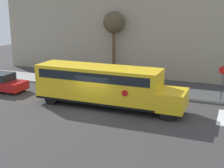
{
  "coord_description": "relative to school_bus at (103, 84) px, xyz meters",
  "views": [
    {
      "loc": [
        9.24,
        -19.03,
        7.45
      ],
      "look_at": [
        0.85,
        1.59,
        1.64
      ],
      "focal_mm": 50.0,
      "sensor_mm": 36.0,
      "label": 1
    }
  ],
  "objects": [
    {
      "name": "building_backdrop",
      "position": [
        -0.35,
        11.91,
        2.59
      ],
      "size": [
        32.0,
        4.0,
        8.61
      ],
      "color": "#9E937F",
      "rests_on": "ground"
    },
    {
      "name": "sidewalk_strip",
      "position": [
        -0.35,
        5.41,
        -1.64
      ],
      "size": [
        44.0,
        3.0,
        0.15
      ],
      "color": "#9E9E99",
      "rests_on": "ground"
    },
    {
      "name": "tree_near_sidewalk",
      "position": [
        -2.84,
        9.2,
        3.69
      ],
      "size": [
        2.17,
        2.17,
        6.64
      ],
      "color": "brown",
      "rests_on": "ground"
    },
    {
      "name": "stop_sign",
      "position": [
        8.01,
        4.43,
        0.09
      ],
      "size": [
        0.61,
        0.1,
        2.82
      ],
      "color": "#38383A",
      "rests_on": "ground"
    },
    {
      "name": "school_bus",
      "position": [
        0.0,
        0.0,
        0.0
      ],
      "size": [
        11.04,
        2.57,
        2.98
      ],
      "color": "yellow",
      "rests_on": "ground"
    },
    {
      "name": "ground_plane",
      "position": [
        -0.35,
        -1.09,
        -1.72
      ],
      "size": [
        60.0,
        60.0,
        0.0
      ],
      "primitive_type": "plane",
      "color": "#3A3838"
    },
    {
      "name": "parked_car",
      "position": [
        -10.03,
        0.54,
        -0.94
      ],
      "size": [
        4.52,
        1.89,
        1.58
      ],
      "color": "red",
      "rests_on": "ground"
    }
  ]
}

